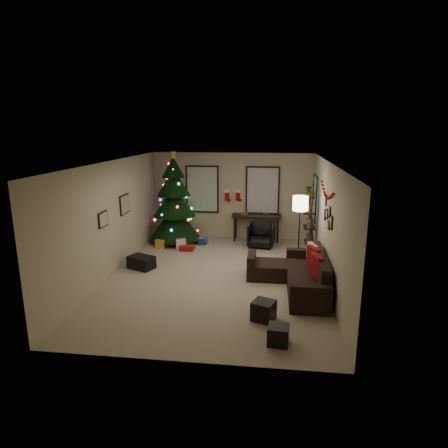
{
  "coord_description": "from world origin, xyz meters",
  "views": [
    {
      "loc": [
        1.25,
        -8.63,
        3.44
      ],
      "look_at": [
        0.1,
        0.6,
        1.15
      ],
      "focal_mm": 31.39,
      "sensor_mm": 36.0,
      "label": 1
    }
  ],
  "objects_px": {
    "desk": "(256,218)",
    "desk_chair": "(261,235)",
    "bookshelf": "(310,223)",
    "sofa": "(298,275)",
    "christmas_tree": "(174,205)"
  },
  "relations": [
    {
      "from": "desk",
      "to": "desk_chair",
      "type": "relative_size",
      "value": 2.11
    },
    {
      "from": "desk_chair",
      "to": "bookshelf",
      "type": "bearing_deg",
      "value": -19.27
    },
    {
      "from": "sofa",
      "to": "desk",
      "type": "height_order",
      "value": "sofa"
    },
    {
      "from": "christmas_tree",
      "to": "bookshelf",
      "type": "bearing_deg",
      "value": -10.43
    },
    {
      "from": "christmas_tree",
      "to": "desk_chair",
      "type": "relative_size",
      "value": 4.01
    },
    {
      "from": "sofa",
      "to": "desk_chair",
      "type": "bearing_deg",
      "value": 107.17
    },
    {
      "from": "christmas_tree",
      "to": "desk_chair",
      "type": "xyz_separation_m",
      "value": [
        2.64,
        -0.14,
        -0.83
      ]
    },
    {
      "from": "sofa",
      "to": "bookshelf",
      "type": "bearing_deg",
      "value": 79.58
    },
    {
      "from": "desk_chair",
      "to": "sofa",
      "type": "bearing_deg",
      "value": -68.17
    },
    {
      "from": "sofa",
      "to": "bookshelf",
      "type": "xyz_separation_m",
      "value": [
        0.43,
        2.34,
        0.65
      ]
    },
    {
      "from": "christmas_tree",
      "to": "desk",
      "type": "bearing_deg",
      "value": 11.71
    },
    {
      "from": "sofa",
      "to": "desk_chair",
      "type": "relative_size",
      "value": 3.47
    },
    {
      "from": "desk_chair",
      "to": "desk",
      "type": "bearing_deg",
      "value": 109.65
    },
    {
      "from": "christmas_tree",
      "to": "sofa",
      "type": "height_order",
      "value": "christmas_tree"
    },
    {
      "from": "christmas_tree",
      "to": "bookshelf",
      "type": "relative_size",
      "value": 1.51
    }
  ]
}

